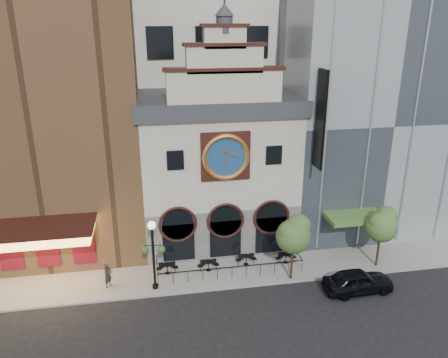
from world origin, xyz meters
TOP-DOWN VIEW (x-y plane):
  - ground at (0.00, 0.00)m, footprint 120.00×120.00m
  - sidewalk at (0.00, 2.50)m, footprint 44.00×5.00m
  - clock_building at (0.00, 7.82)m, footprint 12.60×8.78m
  - theater_building at (-13.00, 9.96)m, footprint 14.00×15.60m
  - retail_building at (12.99, 9.99)m, footprint 14.00×14.40m
  - cafe_railing at (0.00, 2.50)m, footprint 10.60×2.60m
  - bistro_0 at (-4.58, 2.62)m, footprint 1.58×0.68m
  - bistro_1 at (-1.54, 2.50)m, footprint 1.58×0.68m
  - bistro_2 at (1.42, 2.81)m, footprint 1.58×0.68m
  - bistro_3 at (4.47, 2.56)m, footprint 1.58×0.68m
  - car_right at (8.29, -1.75)m, footprint 4.93×2.14m
  - pedestrian at (-8.73, 1.64)m, footprint 0.73×0.77m
  - lamppost at (-5.51, 0.88)m, footprint 1.63×0.64m
  - tree_left at (4.22, 0.43)m, footprint 2.54×2.44m
  - tree_right at (11.21, 1.03)m, footprint 2.44×2.35m

SIDE VIEW (x-z plane):
  - ground at x=0.00m, z-range 0.00..0.00m
  - sidewalk at x=0.00m, z-range 0.00..0.15m
  - cafe_railing at x=0.00m, z-range 0.15..1.05m
  - bistro_0 at x=-4.58m, z-range 0.16..1.06m
  - bistro_1 at x=-1.54m, z-range 0.16..1.06m
  - bistro_2 at x=1.42m, z-range 0.16..1.06m
  - bistro_3 at x=4.47m, z-range 0.16..1.06m
  - car_right at x=8.29m, z-range 0.00..1.66m
  - pedestrian at x=-8.73m, z-range 0.15..1.92m
  - lamppost at x=-5.51m, z-range 0.76..5.88m
  - tree_right at x=11.21m, z-range 1.25..5.95m
  - tree_left at x=4.22m, z-range 1.29..6.18m
  - clock_building at x=0.00m, z-range -2.64..16.01m
  - retail_building at x=12.99m, z-range 0.14..20.14m
  - theater_building at x=-13.00m, z-range 0.10..25.10m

